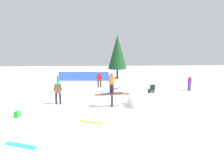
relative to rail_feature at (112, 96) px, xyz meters
The scene contains 16 objects.
ground_plane 0.72m from the rail_feature, ahead, with size 60.00×60.00×0.00m, color white.
rail_feature is the anchor object (origin of this frame).
snow_kicker_ramp 2.13m from the rail_feature, behind, with size 1.80×1.50×0.62m, color white.
main_rider_on_rail 0.77m from the rail_feature, ahead, with size 1.49×0.70×1.31m.
bystander_teal 6.27m from the rail_feature, 48.67° to the right, with size 0.27×0.64×1.40m.
bystander_red 7.01m from the rail_feature, 84.03° to the right, with size 0.62×0.23×1.38m.
bystander_blue 4.50m from the rail_feature, 92.10° to the right, with size 0.24×0.66×1.52m.
bystander_purple 8.38m from the rail_feature, 145.85° to the right, with size 0.25×0.60×1.31m.
bystander_brown 3.58m from the rail_feature, 14.30° to the right, with size 0.60×0.22×1.50m.
loose_snowboard_cyan 6.50m from the rail_feature, 53.73° to the left, with size 1.40×0.28×0.02m, color #27ADCE.
loose_snowboard_lime 3.11m from the rail_feature, 65.49° to the left, with size 1.34×0.28×0.02m, color #97E43E.
loose_snowboard_navy 6.16m from the rail_feature, 96.77° to the right, with size 1.29×0.28×0.02m, color navy.
folding_chair 4.53m from the rail_feature, 136.33° to the right, with size 0.53×0.53×0.88m.
backpack_on_snow 5.48m from the rail_feature, 18.24° to the left, with size 0.30×0.22×0.34m, color green.
safety_fence 10.48m from the rail_feature, 76.75° to the right, with size 5.39×0.35×1.10m.
pine_tree_near 13.12m from the rail_feature, 96.51° to the right, with size 2.25×2.25×5.12m.
Camera 1 is at (0.84, 13.21, 3.71)m, focal length 35.00 mm.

